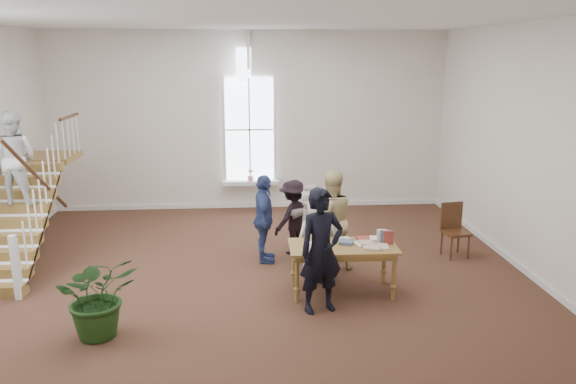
{
  "coord_description": "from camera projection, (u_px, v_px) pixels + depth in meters",
  "views": [
    {
      "loc": [
        -0.08,
        -9.79,
        3.92
      ],
      "look_at": [
        0.68,
        0.4,
        1.4
      ],
      "focal_mm": 35.0,
      "sensor_mm": 36.0,
      "label": 1
    }
  ],
  "objects": [
    {
      "name": "ground",
      "position": [
        253.0,
        271.0,
        10.43
      ],
      "size": [
        10.0,
        10.0,
        0.0
      ],
      "primitive_type": "plane",
      "color": "#44281A",
      "rests_on": "ground"
    },
    {
      "name": "room_shell",
      "position": [
        251.0,
        193.0,
        14.58
      ],
      "size": [
        10.49,
        10.0,
        10.0
      ],
      "color": "beige",
      "rests_on": "ground"
    },
    {
      "name": "staircase",
      "position": [
        18.0,
        181.0,
        10.45
      ],
      "size": [
        1.1,
        4.1,
        2.92
      ],
      "color": "brown",
      "rests_on": "ground"
    },
    {
      "name": "library_table",
      "position": [
        344.0,
        250.0,
        9.32
      ],
      "size": [
        1.79,
        0.91,
        0.89
      ],
      "rotation": [
        0.0,
        0.0,
        -0.01
      ],
      "color": "brown",
      "rests_on": "ground"
    },
    {
      "name": "police_officer",
      "position": [
        321.0,
        251.0,
        8.6
      ],
      "size": [
        0.83,
        0.67,
        1.97
      ],
      "primitive_type": "imported",
      "rotation": [
        0.0,
        0.0,
        0.32
      ],
      "color": "black",
      "rests_on": "ground"
    },
    {
      "name": "elderly_woman",
      "position": [
        317.0,
        238.0,
        9.87
      ],
      "size": [
        0.78,
        0.54,
        1.52
      ],
      "primitive_type": "imported",
      "rotation": [
        0.0,
        0.0,
        3.21
      ],
      "color": "silver",
      "rests_on": "ground"
    },
    {
      "name": "person_yellow",
      "position": [
        330.0,
        220.0,
        10.33
      ],
      "size": [
        1.02,
        0.85,
        1.87
      ],
      "primitive_type": "imported",
      "rotation": [
        0.0,
        0.0,
        3.31
      ],
      "color": "#D3BC84",
      "rests_on": "ground"
    },
    {
      "name": "woman_cluster_a",
      "position": [
        264.0,
        219.0,
        10.7
      ],
      "size": [
        0.43,
        1.01,
        1.71
      ],
      "primitive_type": "imported",
      "rotation": [
        0.0,
        0.0,
        1.56
      ],
      "color": "navy",
      "rests_on": "ground"
    },
    {
      "name": "woman_cluster_b",
      "position": [
        293.0,
        217.0,
        11.2
      ],
      "size": [
        1.09,
        1.08,
        1.51
      ],
      "primitive_type": "imported",
      "rotation": [
        0.0,
        0.0,
        3.91
      ],
      "color": "black",
      "rests_on": "ground"
    },
    {
      "name": "woman_cluster_c",
      "position": [
        312.0,
        224.0,
        10.59
      ],
      "size": [
        1.05,
        1.54,
        1.6
      ],
      "primitive_type": "imported",
      "rotation": [
        0.0,
        0.0,
        5.15
      ],
      "color": "beige",
      "rests_on": "ground"
    },
    {
      "name": "floor_plant",
      "position": [
        98.0,
        295.0,
        7.9
      ],
      "size": [
        1.37,
        1.29,
        1.22
      ],
      "primitive_type": "imported",
      "rotation": [
        0.0,
        0.0,
        0.38
      ],
      "color": "#183611",
      "rests_on": "ground"
    },
    {
      "name": "side_chair",
      "position": [
        454.0,
        226.0,
        11.1
      ],
      "size": [
        0.54,
        0.54,
        1.07
      ],
      "rotation": [
        0.0,
        0.0,
        0.17
      ],
      "color": "#331C0E",
      "rests_on": "ground"
    }
  ]
}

